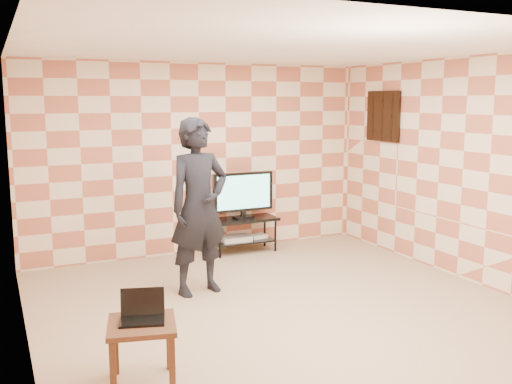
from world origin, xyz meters
The scene contains 14 objects.
floor centered at (0.00, 0.00, 0.00)m, with size 5.00×5.00×0.00m, color tan.
wall_back centered at (0.00, 2.50, 1.35)m, with size 5.00×0.02×2.70m, color beige.
wall_front centered at (0.00, -2.50, 1.35)m, with size 5.00×0.02×2.70m, color beige.
wall_left centered at (-2.50, 0.00, 1.35)m, with size 0.02×5.00×2.70m, color beige.
wall_right centered at (2.50, 0.00, 1.35)m, with size 0.02×5.00×2.70m, color beige.
ceiling centered at (0.00, 0.00, 2.70)m, with size 5.00×5.00×0.02m, color white.
wall_art centered at (2.47, 1.55, 1.95)m, with size 0.04×0.72×0.72m.
tv_stand centered at (0.54, 2.20, 0.37)m, with size 0.98×0.44×0.50m.
tv centered at (0.54, 2.19, 0.87)m, with size 0.91×0.18×0.66m.
dvd_player centered at (0.42, 2.21, 0.21)m, with size 0.42×0.30×0.07m, color #B7B7B9.
game_console centered at (0.79, 2.22, 0.20)m, with size 0.24×0.17×0.05m, color silver.
side_table centered at (-1.74, -1.05, 0.41)m, with size 0.62×0.62×0.50m.
laptop centered at (-1.72, -0.99, 0.55)m, with size 0.40×0.35×0.23m.
person centered at (-0.62, 0.79, 1.00)m, with size 0.73×0.48×1.99m, color black.
Camera 1 is at (-2.70, -5.16, 2.17)m, focal length 40.00 mm.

